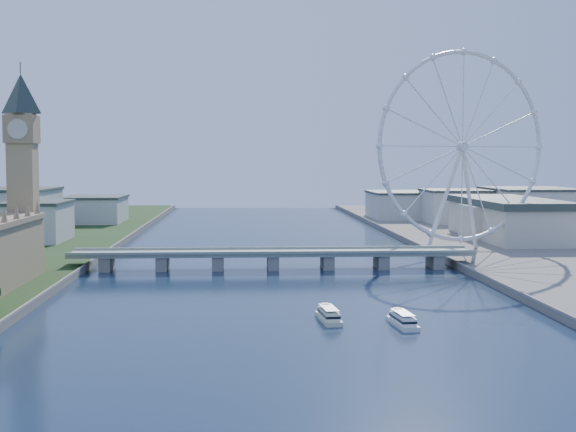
{
  "coord_description": "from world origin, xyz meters",
  "views": [
    {
      "loc": [
        -17.01,
        -136.29,
        59.58
      ],
      "look_at": [
        3.1,
        210.0,
        35.32
      ],
      "focal_mm": 50.0,
      "sensor_mm": 36.0,
      "label": 1
    }
  ],
  "objects": [
    {
      "name": "westminster_bridge",
      "position": [
        0.0,
        300.0,
        6.63
      ],
      "size": [
        220.0,
        22.0,
        9.5
      ],
      "color": "gray",
      "rests_on": "ground"
    },
    {
      "name": "big_ben",
      "position": [
        -128.0,
        278.0,
        66.57
      ],
      "size": [
        20.02,
        20.02,
        110.0
      ],
      "color": "tan",
      "rests_on": "ground"
    },
    {
      "name": "tour_boat_near",
      "position": [
        15.08,
        155.58,
        0.0
      ],
      "size": [
        8.75,
        26.19,
        5.64
      ],
      "primitive_type": null,
      "rotation": [
        0.0,
        0.0,
        0.09
      ],
      "color": "beige",
      "rests_on": "ground"
    },
    {
      "name": "city_skyline",
      "position": [
        39.22,
        560.08,
        16.96
      ],
      "size": [
        505.0,
        280.0,
        32.0
      ],
      "color": "beige",
      "rests_on": "ground"
    },
    {
      "name": "london_eye",
      "position": [
        119.98,
        355.08,
        67.52
      ],
      "size": [
        113.6,
        39.12,
        124.3
      ],
      "color": "silver",
      "rests_on": "ground"
    },
    {
      "name": "county_hall",
      "position": [
        175.0,
        430.0,
        0.0
      ],
      "size": [
        54.0,
        144.0,
        35.0
      ],
      "primitive_type": null,
      "color": "beige",
      "rests_on": "ground"
    },
    {
      "name": "tour_boat_far",
      "position": [
        40.69,
        145.26,
        0.0
      ],
      "size": [
        8.77,
        25.72,
        5.53
      ],
      "primitive_type": null,
      "rotation": [
        0.0,
        0.0,
        0.1
      ],
      "color": "silver",
      "rests_on": "ground"
    }
  ]
}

